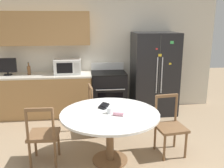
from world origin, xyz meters
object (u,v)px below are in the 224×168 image
at_px(microwave, 68,66).
at_px(dining_chair_far, 100,110).
at_px(counter_bottle, 29,70).
at_px(dining_chair_right, 170,127).
at_px(oven_range, 109,92).
at_px(dining_chair_left, 43,135).
at_px(wallet, 104,106).
at_px(candle_glass, 109,111).
at_px(refrigerator, 154,74).
at_px(countertop_tv, 7,66).

bearing_deg(microwave, dining_chair_far, -60.55).
xyz_separation_m(counter_bottle, dining_chair_right, (2.42, -1.85, -0.56)).
relative_size(oven_range, dining_chair_right, 1.20).
distance_m(dining_chair_left, wallet, 0.95).
relative_size(oven_range, candle_glass, 13.58).
xyz_separation_m(refrigerator, wallet, (-1.23, -1.69, -0.10)).
bearing_deg(dining_chair_far, counter_bottle, -132.79).
bearing_deg(oven_range, refrigerator, -2.83).
bearing_deg(counter_bottle, dining_chair_left, -74.19).
bearing_deg(countertop_tv, microwave, 1.32).
bearing_deg(refrigerator, oven_range, 177.17).
relative_size(refrigerator, wallet, 10.07).
xyz_separation_m(refrigerator, dining_chair_left, (-2.10, -1.85, -0.44)).
xyz_separation_m(dining_chair_far, candle_glass, (0.08, -0.95, 0.35)).
bearing_deg(countertop_tv, counter_bottle, -0.78).
xyz_separation_m(countertop_tv, dining_chair_right, (2.85, -1.86, -0.65)).
height_order(oven_range, countertop_tv, countertop_tv).
height_order(dining_chair_right, candle_glass, dining_chair_right).
height_order(refrigerator, candle_glass, refrigerator).
relative_size(oven_range, wallet, 6.19).
bearing_deg(countertop_tv, refrigerator, -1.73).
distance_m(refrigerator, oven_range, 1.07).
relative_size(counter_bottle, dining_chair_right, 0.29).
relative_size(dining_chair_right, candle_glass, 11.34).
distance_m(countertop_tv, dining_chair_right, 3.47).
xyz_separation_m(refrigerator, countertop_tv, (-3.08, 0.09, 0.21)).
distance_m(oven_range, countertop_tv, 2.18).
relative_size(oven_range, dining_chair_far, 1.20).
bearing_deg(dining_chair_right, refrigerator, -104.75).
height_order(countertop_tv, counter_bottle, countertop_tv).
relative_size(refrigerator, oven_range, 1.63).
bearing_deg(refrigerator, dining_chair_right, -97.37).
relative_size(countertop_tv, candle_glass, 4.67).
xyz_separation_m(microwave, dining_chair_right, (1.63, -1.89, -0.62)).
distance_m(microwave, candle_glass, 2.16).
xyz_separation_m(oven_range, countertop_tv, (-2.09, 0.04, 0.62)).
distance_m(refrigerator, counter_bottle, 2.66).
relative_size(microwave, dining_chair_left, 0.61).
bearing_deg(candle_glass, wallet, 105.46).
height_order(countertop_tv, dining_chair_right, countertop_tv).
xyz_separation_m(dining_chair_right, candle_glass, (-0.94, -0.14, 0.35)).
xyz_separation_m(oven_range, dining_chair_left, (-1.12, -1.90, -0.03)).
bearing_deg(dining_chair_far, microwave, -156.78).
bearing_deg(dining_chair_right, counter_bottle, -44.79).
relative_size(microwave, wallet, 3.16).
distance_m(refrigerator, microwave, 1.87).
height_order(refrigerator, oven_range, refrigerator).
xyz_separation_m(microwave, dining_chair_left, (-0.25, -1.97, -0.62)).
relative_size(dining_chair_left, wallet, 5.17).
bearing_deg(counter_bottle, dining_chair_right, -37.41).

